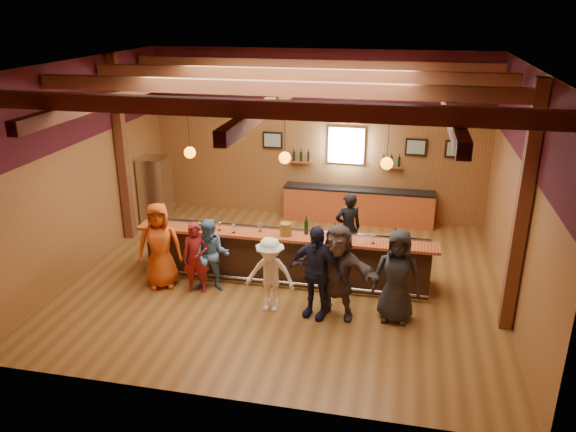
{
  "coord_description": "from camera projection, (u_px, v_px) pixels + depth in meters",
  "views": [
    {
      "loc": [
        2.31,
        -10.57,
        5.58
      ],
      "look_at": [
        0.0,
        0.3,
        1.35
      ],
      "focal_mm": 35.0,
      "sensor_mm": 36.0,
      "label": 1
    }
  ],
  "objects": [
    {
      "name": "customer_white",
      "position": [
        270.0,
        275.0,
        10.65
      ],
      "size": [
        0.99,
        0.59,
        1.5
      ],
      "primitive_type": "imported",
      "rotation": [
        0.0,
        0.0,
        -0.04
      ],
      "color": "white",
      "rests_on": "ground"
    },
    {
      "name": "window",
      "position": [
        346.0,
        145.0,
        14.82
      ],
      "size": [
        0.95,
        0.09,
        0.95
      ],
      "color": "silver",
      "rests_on": "room"
    },
    {
      "name": "wine_shelves",
      "position": [
        345.0,
        162.0,
        14.91
      ],
      "size": [
        3.0,
        0.18,
        0.3
      ],
      "color": "#9A3E1C",
      "rests_on": "room"
    },
    {
      "name": "glass_e",
      "position": [
        260.0,
        225.0,
        11.67
      ],
      "size": [
        0.08,
        0.08,
        0.19
      ],
      "color": "silver",
      "rests_on": "bar_counter"
    },
    {
      "name": "room",
      "position": [
        285.0,
        132.0,
        11.0
      ],
      "size": [
        9.04,
        9.0,
        4.52
      ],
      "color": "brown",
      "rests_on": "ground"
    },
    {
      "name": "bartender",
      "position": [
        348.0,
        228.0,
        12.61
      ],
      "size": [
        0.72,
        0.62,
        1.67
      ],
      "primitive_type": "imported",
      "rotation": [
        0.0,
        0.0,
        3.57
      ],
      "color": "black",
      "rests_on": "ground"
    },
    {
      "name": "ice_bucket",
      "position": [
        286.0,
        229.0,
        11.48
      ],
      "size": [
        0.24,
        0.24,
        0.26
      ],
      "primitive_type": "cylinder",
      "color": "brown",
      "rests_on": "bar_counter"
    },
    {
      "name": "customer_dark",
      "position": [
        397.0,
        276.0,
        10.26
      ],
      "size": [
        0.91,
        0.63,
        1.8
      ],
      "primitive_type": "imported",
      "rotation": [
        0.0,
        0.0,
        -0.06
      ],
      "color": "black",
      "rests_on": "ground"
    },
    {
      "name": "bottle_a",
      "position": [
        306.0,
        227.0,
        11.54
      ],
      "size": [
        0.08,
        0.08,
        0.39
      ],
      "color": "black",
      "rests_on": "bar_counter"
    },
    {
      "name": "glass_f",
      "position": [
        314.0,
        233.0,
        11.3
      ],
      "size": [
        0.08,
        0.08,
        0.17
      ],
      "color": "silver",
      "rests_on": "bar_counter"
    },
    {
      "name": "glass_a",
      "position": [
        166.0,
        218.0,
        12.05
      ],
      "size": [
        0.08,
        0.08,
        0.19
      ],
      "color": "silver",
      "rests_on": "bar_counter"
    },
    {
      "name": "glass_h",
      "position": [
        373.0,
        237.0,
        11.08
      ],
      "size": [
        0.09,
        0.09,
        0.19
      ],
      "color": "silver",
      "rests_on": "bar_counter"
    },
    {
      "name": "framed_pictures",
      "position": [
        379.0,
        145.0,
        14.62
      ],
      "size": [
        5.35,
        0.05,
        0.45
      ],
      "color": "black",
      "rests_on": "room"
    },
    {
      "name": "glass_b",
      "position": [
        199.0,
        224.0,
        11.74
      ],
      "size": [
        0.08,
        0.08,
        0.19
      ],
      "color": "silver",
      "rests_on": "bar_counter"
    },
    {
      "name": "customer_redvest",
      "position": [
        196.0,
        258.0,
        11.36
      ],
      "size": [
        0.61,
        0.46,
        1.49
      ],
      "primitive_type": "imported",
      "rotation": [
        0.0,
        0.0,
        0.2
      ],
      "color": "maroon",
      "rests_on": "ground"
    },
    {
      "name": "glass_c",
      "position": [
        219.0,
        224.0,
        11.72
      ],
      "size": [
        0.09,
        0.09,
        0.2
      ],
      "color": "silver",
      "rests_on": "bar_counter"
    },
    {
      "name": "customer_brown",
      "position": [
        337.0,
        271.0,
        10.38
      ],
      "size": [
        1.8,
        0.91,
        1.85
      ],
      "primitive_type": "imported",
      "rotation": [
        0.0,
        0.0,
        -0.22
      ],
      "color": "#4D403E",
      "rests_on": "ground"
    },
    {
      "name": "customer_denim",
      "position": [
        211.0,
        256.0,
        11.39
      ],
      "size": [
        0.85,
        0.73,
        1.54
      ],
      "primitive_type": "imported",
      "rotation": [
        0.0,
        0.0,
        0.21
      ],
      "color": "teal",
      "rests_on": "ground"
    },
    {
      "name": "back_bar_cabinet",
      "position": [
        358.0,
        205.0,
        15.09
      ],
      "size": [
        4.0,
        0.52,
        0.95
      ],
      "color": "#9A3E1C",
      "rests_on": "ground"
    },
    {
      "name": "bottle_b",
      "position": [
        335.0,
        232.0,
        11.35
      ],
      "size": [
        0.07,
        0.07,
        0.33
      ],
      "color": "black",
      "rests_on": "bar_counter"
    },
    {
      "name": "customer_orange",
      "position": [
        160.0,
        245.0,
        11.52
      ],
      "size": [
        1.04,
        0.85,
        1.83
      ],
      "primitive_type": "imported",
      "rotation": [
        0.0,
        0.0,
        0.34
      ],
      "color": "#CC4C13",
      "rests_on": "ground"
    },
    {
      "name": "bar_counter",
      "position": [
        287.0,
        254.0,
        12.04
      ],
      "size": [
        6.3,
        1.07,
        1.11
      ],
      "color": "black",
      "rests_on": "ground"
    },
    {
      "name": "stainless_fridge",
      "position": [
        156.0,
        190.0,
        14.95
      ],
      "size": [
        0.7,
        0.7,
        1.8
      ],
      "primitive_type": "cube",
      "color": "silver",
      "rests_on": "ground"
    },
    {
      "name": "glass_d",
      "position": [
        233.0,
        227.0,
        11.61
      ],
      "size": [
        0.08,
        0.08,
        0.19
      ],
      "color": "silver",
      "rests_on": "bar_counter"
    },
    {
      "name": "customer_navy",
      "position": [
        315.0,
        272.0,
        10.39
      ],
      "size": [
        1.15,
        0.72,
        1.83
      ],
      "primitive_type": "imported",
      "rotation": [
        0.0,
        0.0,
        -0.27
      ],
      "color": "#1B1E36",
      "rests_on": "ground"
    },
    {
      "name": "glass_g",
      "position": [
        347.0,
        233.0,
        11.26
      ],
      "size": [
        0.09,
        0.09,
        0.2
      ],
      "color": "silver",
      "rests_on": "bar_counter"
    },
    {
      "name": "pendant_lights",
      "position": [
        285.0,
        157.0,
        11.13
      ],
      "size": [
        4.24,
        0.24,
        1.37
      ],
      "color": "black",
      "rests_on": "room"
    }
  ]
}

